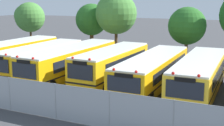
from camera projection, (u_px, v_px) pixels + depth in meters
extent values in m
plane|color=#424244|center=(111.00, 83.00, 25.19)|extent=(160.00, 160.00, 0.00)
cube|color=#EAA80C|center=(12.00, 55.00, 29.36)|extent=(2.56, 10.57, 2.20)
cube|color=white|center=(12.00, 42.00, 29.13)|extent=(2.50, 10.36, 0.12)
cube|color=black|center=(25.00, 51.00, 29.02)|extent=(0.16, 8.22, 0.79)
cube|color=black|center=(5.00, 50.00, 30.08)|extent=(0.16, 8.22, 0.79)
cube|color=black|center=(13.00, 59.00, 29.45)|extent=(2.58, 10.67, 0.10)
cylinder|color=black|center=(46.00, 59.00, 32.13)|extent=(0.30, 1.00, 1.00)
cylinder|color=black|center=(29.00, 58.00, 33.05)|extent=(0.30, 1.00, 1.00)
cube|color=#EAA80C|center=(41.00, 59.00, 27.74)|extent=(2.61, 10.07, 2.07)
cube|color=white|center=(40.00, 46.00, 27.52)|extent=(2.55, 9.87, 0.12)
cube|color=black|center=(55.00, 55.00, 27.42)|extent=(0.13, 7.84, 0.75)
cube|color=black|center=(31.00, 53.00, 28.46)|extent=(0.13, 7.84, 0.75)
cube|color=black|center=(41.00, 63.00, 27.83)|extent=(2.63, 10.18, 0.10)
sphere|color=red|center=(6.00, 55.00, 22.89)|extent=(0.18, 0.18, 0.18)
cylinder|color=black|center=(24.00, 79.00, 24.24)|extent=(0.29, 1.00, 1.00)
cylinder|color=black|center=(2.00, 76.00, 25.15)|extent=(0.29, 1.00, 1.00)
cylinder|color=black|center=(71.00, 63.00, 30.34)|extent=(0.29, 1.00, 1.00)
cylinder|color=black|center=(52.00, 61.00, 31.24)|extent=(0.29, 1.00, 1.00)
cube|color=#EAA80C|center=(71.00, 61.00, 26.22)|extent=(2.68, 11.33, 2.19)
cube|color=white|center=(71.00, 48.00, 25.99)|extent=(2.63, 11.10, 0.12)
cube|color=black|center=(24.00, 90.00, 21.40)|extent=(2.52, 0.21, 0.36)
cube|color=black|center=(24.00, 71.00, 21.18)|extent=(2.02, 0.10, 1.05)
cube|color=black|center=(86.00, 58.00, 25.87)|extent=(0.21, 8.80, 0.79)
cube|color=black|center=(61.00, 56.00, 26.96)|extent=(0.21, 8.80, 0.79)
cube|color=black|center=(72.00, 67.00, 26.31)|extent=(2.71, 11.44, 0.10)
sphere|color=red|center=(33.00, 58.00, 20.86)|extent=(0.18, 0.18, 0.18)
sphere|color=red|center=(17.00, 57.00, 21.45)|extent=(0.18, 0.18, 0.18)
cube|color=black|center=(23.00, 62.00, 21.05)|extent=(1.11, 0.10, 0.24)
cylinder|color=black|center=(51.00, 87.00, 22.21)|extent=(0.30, 1.01, 1.00)
cylinder|color=black|center=(27.00, 83.00, 23.17)|extent=(0.30, 1.01, 1.00)
cylinder|color=black|center=(105.00, 65.00, 29.30)|extent=(0.30, 1.01, 1.00)
cylinder|color=black|center=(85.00, 63.00, 30.26)|extent=(0.30, 1.01, 1.00)
cube|color=yellow|center=(112.00, 65.00, 25.06)|extent=(2.58, 9.48, 2.17)
cube|color=white|center=(112.00, 50.00, 24.83)|extent=(2.53, 9.29, 0.12)
cube|color=black|center=(80.00, 91.00, 21.05)|extent=(2.42, 0.21, 0.36)
cube|color=black|center=(80.00, 72.00, 20.84)|extent=(1.95, 0.10, 1.04)
cube|color=black|center=(128.00, 61.00, 24.72)|extent=(0.20, 7.35, 0.78)
cube|color=black|center=(101.00, 58.00, 25.78)|extent=(0.20, 7.35, 0.78)
cube|color=black|center=(112.00, 70.00, 25.15)|extent=(2.60, 9.57, 0.10)
sphere|color=red|center=(90.00, 59.00, 20.53)|extent=(0.18, 0.18, 0.18)
sphere|color=red|center=(73.00, 58.00, 21.10)|extent=(0.18, 0.18, 0.18)
cube|color=black|center=(80.00, 63.00, 20.71)|extent=(1.07, 0.10, 0.24)
cylinder|color=black|center=(104.00, 88.00, 21.89)|extent=(0.30, 1.01, 1.00)
cylinder|color=black|center=(79.00, 84.00, 22.81)|extent=(0.30, 1.01, 1.00)
cylinder|color=black|center=(138.00, 70.00, 27.34)|extent=(0.30, 1.01, 1.00)
cylinder|color=black|center=(116.00, 68.00, 28.26)|extent=(0.30, 1.01, 1.00)
cube|color=#EAA80C|center=(153.00, 70.00, 23.54)|extent=(2.65, 11.38, 1.95)
cube|color=white|center=(154.00, 57.00, 23.34)|extent=(2.60, 11.15, 0.12)
cube|color=black|center=(123.00, 103.00, 18.59)|extent=(2.59, 0.19, 0.36)
cube|color=black|center=(124.00, 84.00, 18.41)|extent=(2.09, 0.08, 0.93)
cube|color=black|center=(172.00, 67.00, 23.22)|extent=(0.13, 8.86, 0.70)
cube|color=black|center=(138.00, 64.00, 24.28)|extent=(0.13, 8.86, 0.70)
cube|color=black|center=(153.00, 75.00, 23.62)|extent=(2.68, 11.49, 0.10)
sphere|color=red|center=(136.00, 72.00, 18.12)|extent=(0.18, 0.18, 0.18)
sphere|color=red|center=(114.00, 69.00, 18.69)|extent=(0.18, 0.18, 0.18)
cube|color=black|center=(124.00, 76.00, 18.30)|extent=(1.14, 0.09, 0.24)
cylinder|color=black|center=(149.00, 99.00, 19.44)|extent=(0.29, 1.00, 1.00)
cylinder|color=black|center=(116.00, 95.00, 20.37)|extent=(0.29, 1.00, 1.00)
cylinder|color=black|center=(180.00, 72.00, 26.69)|extent=(0.29, 1.00, 1.00)
cylinder|color=black|center=(154.00, 69.00, 27.62)|extent=(0.29, 1.00, 1.00)
cube|color=yellow|center=(200.00, 75.00, 21.97)|extent=(2.76, 10.93, 2.06)
cube|color=white|center=(201.00, 59.00, 21.76)|extent=(2.71, 10.71, 0.12)
cube|color=black|center=(183.00, 112.00, 17.22)|extent=(2.55, 0.22, 0.36)
cube|color=black|center=(184.00, 90.00, 17.02)|extent=(2.05, 0.11, 0.99)
cube|color=black|center=(220.00, 71.00, 21.67)|extent=(0.25, 8.47, 0.74)
cube|color=black|center=(183.00, 68.00, 22.68)|extent=(0.25, 8.47, 0.74)
cube|color=black|center=(200.00, 80.00, 22.06)|extent=(2.79, 11.03, 0.10)
sphere|color=red|center=(199.00, 76.00, 16.73)|extent=(0.18, 0.18, 0.18)
sphere|color=red|center=(173.00, 73.00, 17.28)|extent=(0.18, 0.18, 0.18)
cube|color=black|center=(185.00, 80.00, 16.90)|extent=(1.13, 0.11, 0.24)
cylinder|color=black|center=(208.00, 107.00, 18.10)|extent=(0.30, 1.01, 1.00)
cylinder|color=black|center=(170.00, 102.00, 18.98)|extent=(0.30, 1.01, 1.00)
cylinder|color=black|center=(221.00, 77.00, 24.96)|extent=(0.30, 1.01, 1.00)
cylinder|color=black|center=(193.00, 74.00, 25.84)|extent=(0.30, 1.01, 1.00)
cylinder|color=#4C3823|center=(31.00, 38.00, 42.82)|extent=(0.29, 0.29, 2.60)
sphere|color=#478438|center=(30.00, 17.00, 42.26)|extent=(3.97, 3.97, 3.97)
sphere|color=#478438|center=(25.00, 16.00, 42.30)|extent=(2.92, 2.92, 2.92)
cylinder|color=#4C3823|center=(92.00, 42.00, 38.85)|extent=(0.47, 0.47, 2.60)
sphere|color=#286623|center=(91.00, 20.00, 38.30)|extent=(3.83, 3.83, 3.83)
sphere|color=#286623|center=(93.00, 22.00, 38.63)|extent=(2.90, 2.90, 2.90)
cylinder|color=#4C3823|center=(116.00, 43.00, 36.49)|extent=(0.35, 0.35, 3.13)
sphere|color=#478438|center=(116.00, 13.00, 35.82)|extent=(4.69, 4.69, 4.69)
sphere|color=#478438|center=(119.00, 12.00, 35.70)|extent=(3.41, 3.41, 3.41)
cylinder|color=#4C3823|center=(186.00, 51.00, 33.24)|extent=(0.34, 0.34, 2.31)
sphere|color=#286623|center=(187.00, 26.00, 32.72)|extent=(3.91, 3.91, 3.91)
sphere|color=#286623|center=(192.00, 27.00, 32.41)|extent=(2.91, 2.91, 2.91)
cylinder|color=#9EA0A3|center=(10.00, 94.00, 18.73)|extent=(0.07, 0.07, 2.06)
cylinder|color=#9EA0A3|center=(56.00, 102.00, 17.35)|extent=(0.07, 0.07, 2.06)
cylinder|color=#9EA0A3|center=(109.00, 111.00, 15.97)|extent=(0.07, 0.07, 2.06)
cylinder|color=#9EA0A3|center=(173.00, 121.00, 14.60)|extent=(0.07, 0.07, 2.06)
cube|color=#ADB2B7|center=(56.00, 102.00, 17.35)|extent=(26.17, 0.02, 2.02)
cylinder|color=#9EA0A3|center=(55.00, 84.00, 17.15)|extent=(26.17, 0.04, 0.04)
cone|color=#EA5914|center=(47.00, 102.00, 19.65)|extent=(0.44, 0.44, 0.58)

